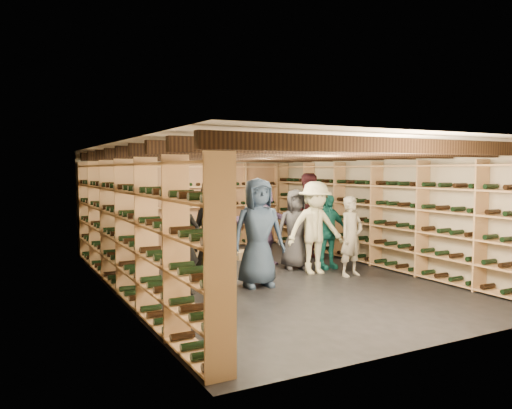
{
  "coord_description": "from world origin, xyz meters",
  "views": [
    {
      "loc": [
        -4.38,
        -7.91,
        1.98
      ],
      "look_at": [
        -0.12,
        0.2,
        1.34
      ],
      "focal_mm": 35.0,
      "sensor_mm": 36.0,
      "label": 1
    }
  ],
  "objects": [
    {
      "name": "ground",
      "position": [
        0.0,
        0.0,
        0.0
      ],
      "size": [
        8.0,
        8.0,
        0.0
      ],
      "primitive_type": "plane",
      "color": "black",
      "rests_on": "ground"
    },
    {
      "name": "walls",
      "position": [
        0.0,
        0.0,
        1.2
      ],
      "size": [
        5.52,
        8.02,
        2.4
      ],
      "color": "tan",
      "rests_on": "ground"
    },
    {
      "name": "ceiling",
      "position": [
        0.0,
        0.0,
        2.4
      ],
      "size": [
        5.5,
        8.0,
        0.01
      ],
      "primitive_type": "cube",
      "color": "beige",
      "rests_on": "walls"
    },
    {
      "name": "ceiling_joists",
      "position": [
        0.0,
        0.0,
        2.26
      ],
      "size": [
        5.4,
        7.12,
        0.18
      ],
      "color": "black",
      "rests_on": "ground"
    },
    {
      "name": "wine_rack_left",
      "position": [
        -2.57,
        0.0,
        1.08
      ],
      "size": [
        0.32,
        7.5,
        2.15
      ],
      "color": "tan",
      "rests_on": "ground"
    },
    {
      "name": "wine_rack_right",
      "position": [
        2.57,
        0.0,
        1.08
      ],
      "size": [
        0.32,
        7.5,
        2.15
      ],
      "color": "tan",
      "rests_on": "ground"
    },
    {
      "name": "wine_rack_back",
      "position": [
        0.0,
        3.83,
        1.07
      ],
      "size": [
        4.7,
        0.3,
        2.15
      ],
      "color": "tan",
      "rests_on": "ground"
    },
    {
      "name": "crate_stack_left",
      "position": [
        -0.54,
        1.96,
        0.34
      ],
      "size": [
        0.57,
        0.46,
        0.68
      ],
      "rotation": [
        0.0,
        0.0,
        0.29
      ],
      "color": "tan",
      "rests_on": "ground"
    },
    {
      "name": "crate_stack_right",
      "position": [
        -0.79,
        2.13,
        0.26
      ],
      "size": [
        0.58,
        0.47,
        0.51
      ],
      "rotation": [
        0.0,
        0.0,
        -0.33
      ],
      "color": "tan",
      "rests_on": "ground"
    },
    {
      "name": "crate_loose",
      "position": [
        0.48,
        2.0,
        0.09
      ],
      "size": [
        0.57,
        0.46,
        0.17
      ],
      "primitive_type": "cube",
      "rotation": [
        0.0,
        0.0,
        0.29
      ],
      "color": "tan",
      "rests_on": "ground"
    },
    {
      "name": "person_0",
      "position": [
        -0.93,
        0.31,
        0.9
      ],
      "size": [
        0.94,
        0.68,
        1.79
      ],
      "primitive_type": "imported",
      "rotation": [
        0.0,
        0.0,
        0.13
      ],
      "color": "black",
      "rests_on": "ground"
    },
    {
      "name": "person_1",
      "position": [
        -1.8,
        -0.49,
        0.8
      ],
      "size": [
        0.61,
        0.42,
        1.6
      ],
      "primitive_type": "imported",
      "rotation": [
        0.0,
        0.0,
        0.06
      ],
      "color": "black",
      "rests_on": "ground"
    },
    {
      "name": "person_2",
      "position": [
        -1.06,
        -0.24,
        0.81
      ],
      "size": [
        0.83,
        0.67,
        1.63
      ],
      "primitive_type": "imported",
      "rotation": [
        0.0,
        0.0,
        -0.06
      ],
      "color": "brown",
      "rests_on": "ground"
    },
    {
      "name": "person_3",
      "position": [
        0.98,
        -0.11,
        0.88
      ],
      "size": [
        1.21,
        0.8,
        1.76
      ],
      "primitive_type": "imported",
      "rotation": [
        0.0,
        0.0,
        -0.14
      ],
      "color": "beige",
      "rests_on": "ground"
    },
    {
      "name": "person_4",
      "position": [
        1.48,
        0.19,
        0.75
      ],
      "size": [
        0.91,
        0.44,
        1.5
      ],
      "primitive_type": "imported",
      "rotation": [
        0.0,
        0.0,
        -0.09
      ],
      "color": "#1B776F",
      "rests_on": "ground"
    },
    {
      "name": "person_6",
      "position": [
        -0.46,
        -0.52,
        0.92
      ],
      "size": [
        0.98,
        0.71,
        1.84
      ],
      "primitive_type": "imported",
      "rotation": [
        0.0,
        0.0,
        -0.15
      ],
      "color": "#25354D",
      "rests_on": "ground"
    },
    {
      "name": "person_7",
      "position": [
        1.45,
        -0.61,
        0.75
      ],
      "size": [
        0.6,
        0.45,
        1.49
      ],
      "primitive_type": "imported",
      "rotation": [
        0.0,
        0.0,
        0.18
      ],
      "color": "#9C9682",
      "rests_on": "ground"
    },
    {
      "name": "person_8",
      "position": [
        1.79,
        1.23,
        0.95
      ],
      "size": [
        1.05,
        0.89,
        1.9
      ],
      "primitive_type": "imported",
      "rotation": [
        0.0,
        0.0,
        -0.19
      ],
      "color": "#451A21",
      "rests_on": "ground"
    },
    {
      "name": "person_10",
      "position": [
        -0.68,
        0.8,
        0.75
      ],
      "size": [
        0.94,
        0.54,
        1.5
      ],
      "primitive_type": "imported",
      "rotation": [
        0.0,
        0.0,
        -0.21
      ],
      "color": "#254D2A",
      "rests_on": "ground"
    },
    {
      "name": "person_11",
      "position": [
        0.54,
        1.18,
        0.83
      ],
      "size": [
        1.61,
        0.76,
        1.67
      ],
      "primitive_type": "imported",
      "rotation": [
        0.0,
        0.0,
        -0.18
      ],
      "color": "#694D7C",
      "rests_on": "ground"
    },
    {
      "name": "person_12",
      "position": [
        0.89,
        0.43,
        0.8
      ],
      "size": [
        0.9,
        0.73,
        1.59
      ],
      "primitive_type": "imported",
      "rotation": [
        0.0,
        0.0,
        -0.33
      ],
      "color": "#333237",
      "rests_on": "ground"
    }
  ]
}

